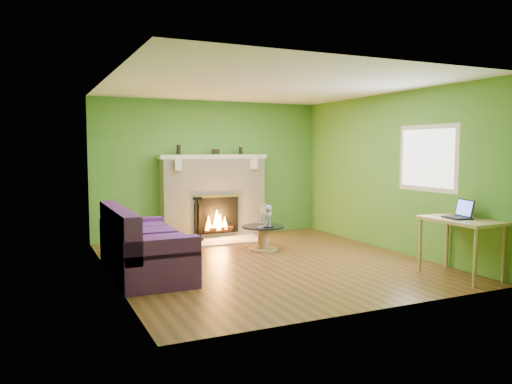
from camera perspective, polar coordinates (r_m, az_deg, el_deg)
floor at (r=7.55m, az=1.21°, el=-7.97°), size 5.00×5.00×0.00m
ceiling at (r=7.41m, az=1.24°, el=12.02°), size 5.00×5.00×0.00m
wall_back at (r=9.67m, az=-5.27°, el=2.64°), size 5.00×0.00×5.00m
wall_front at (r=5.24m, az=13.27°, el=0.55°), size 5.00×0.00×5.00m
wall_left at (r=6.70m, az=-16.37°, el=1.42°), size 0.00×5.00×5.00m
wall_right at (r=8.59m, az=14.86°, el=2.20°), size 0.00×5.00×5.00m
window_frame at (r=7.90m, az=19.01°, el=3.68°), size 0.00×1.20×1.20m
window_pane at (r=7.90m, az=18.96°, el=3.68°), size 0.00×1.06×1.06m
fireplace at (r=9.54m, az=-4.88°, el=-0.57°), size 2.10×0.46×1.58m
hearth at (r=9.16m, az=-3.74°, el=-5.57°), size 1.50×0.75×0.03m
mantel at (r=9.47m, az=-4.87°, el=4.05°), size 2.10×0.28×0.08m
sofa at (r=6.94m, az=-13.02°, el=-6.26°), size 0.92×2.04×0.92m
coffee_table at (r=8.38m, az=0.79°, el=-5.05°), size 0.71×0.71×0.40m
desk at (r=7.11m, az=22.37°, el=-3.61°), size 0.60×1.04×0.77m
cat at (r=8.41m, az=1.14°, el=-2.53°), size 0.39×0.65×0.38m
remote_silver at (r=8.20m, az=0.52°, el=-4.00°), size 0.17×0.12×0.02m
remote_black at (r=8.20m, az=1.46°, el=-4.01°), size 0.16×0.10×0.02m
laptop at (r=7.10m, az=22.02°, el=-1.82°), size 0.35×0.39×0.25m
fire_tools at (r=9.09m, az=-6.67°, el=-3.05°), size 0.21×0.21×0.79m
mantel_vase_left at (r=9.30m, az=-8.83°, el=4.79°), size 0.08×0.08×0.18m
mantel_vase_right at (r=9.71m, az=-1.76°, el=4.74°), size 0.07×0.07×0.14m
mantel_box at (r=9.52m, az=-4.62°, el=4.60°), size 0.12×0.08×0.10m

